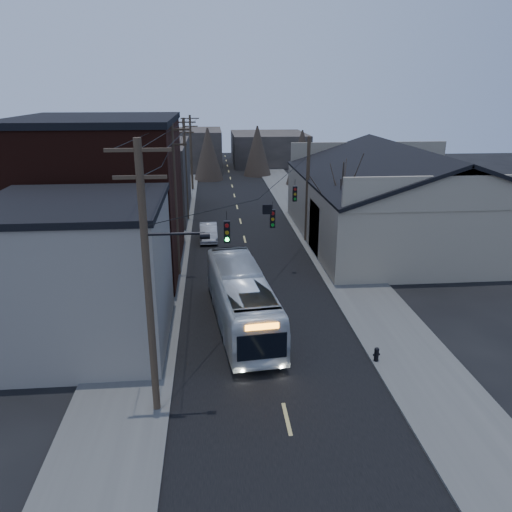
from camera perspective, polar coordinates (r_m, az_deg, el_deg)
The scene contains 15 objects.
ground at distance 18.58m, azimuth 4.52°, elevation -21.77°, with size 160.00×160.00×0.00m, color black.
road_surface at distance 45.61m, azimuth -1.64°, elevation 3.36°, with size 9.00×110.00×0.02m, color black.
sidewalk_left at distance 45.69m, azimuth -9.82°, elevation 3.18°, with size 4.00×110.00×0.12m, color #474744.
sidewalk_right at distance 46.42m, azimuth 6.40°, elevation 3.59°, with size 4.00×110.00×0.12m, color #474744.
building_clapboard at distance 25.28m, azimuth -19.44°, elevation -2.19°, with size 8.00×8.00×7.00m, color gray.
building_brick at distance 35.42m, azimuth -17.15°, elevation 6.37°, with size 10.00×12.00×10.00m, color black.
building_left_far at distance 51.11m, azimuth -12.92°, elevation 8.58°, with size 9.00×14.00×7.00m, color #302C27.
warehouse at distance 42.96m, azimuth 16.41°, elevation 5.34°, with size 16.16×20.60×7.73m.
building_far_left at distance 79.51m, azimuth -7.68°, elevation 11.97°, with size 10.00×12.00×6.00m, color #302C27.
building_far_right at distance 85.00m, azimuth 1.46°, elevation 12.21°, with size 12.00×14.00×5.00m, color #302C27.
bare_tree at distance 36.12m, azimuth 9.69°, elevation 4.88°, with size 0.40×0.40×7.20m, color black.
utility_lines at distance 38.72m, azimuth -5.82°, elevation 8.02°, with size 11.24×45.28×10.50m.
bus at distance 26.35m, azimuth -1.66°, elevation -4.92°, with size 2.52×10.78×3.00m, color silver.
parked_car at distance 41.61m, azimuth -5.45°, elevation 2.72°, with size 1.42×4.08×1.34m, color #A1A3A8.
fire_hydrant at distance 23.93m, azimuth 13.61°, elevation -10.79°, with size 0.32×0.23×0.67m.
Camera 1 is at (-2.61, -13.92, 12.03)m, focal length 35.00 mm.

